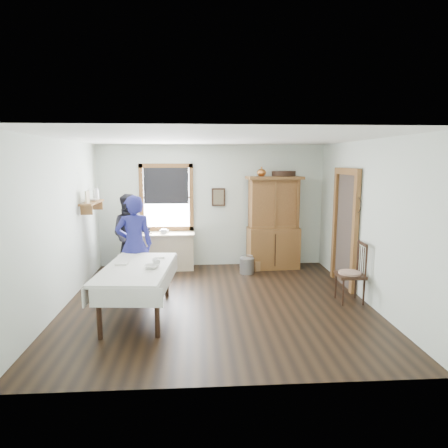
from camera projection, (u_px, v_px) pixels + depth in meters
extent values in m
cube|color=black|center=(217.00, 303.00, 6.68)|extent=(5.00, 5.00, 0.01)
cube|color=white|center=(217.00, 139.00, 6.25)|extent=(5.00, 5.00, 0.01)
cube|color=silver|center=(212.00, 206.00, 8.93)|extent=(5.00, 0.01, 2.70)
cube|color=silver|center=(229.00, 262.00, 4.00)|extent=(5.00, 0.01, 2.70)
cube|color=silver|center=(59.00, 225.00, 6.30)|extent=(0.01, 5.00, 2.70)
cube|color=silver|center=(367.00, 222.00, 6.63)|extent=(0.01, 5.00, 2.70)
cube|color=white|center=(167.00, 197.00, 8.82)|extent=(1.00, 0.02, 1.30)
cube|color=brown|center=(166.00, 166.00, 8.68)|extent=(1.18, 0.06, 0.09)
cube|color=brown|center=(167.00, 228.00, 8.90)|extent=(1.18, 0.06, 0.09)
cube|color=brown|center=(142.00, 198.00, 8.76)|extent=(0.09, 0.06, 1.48)
cube|color=brown|center=(191.00, 197.00, 8.83)|extent=(0.09, 0.06, 1.48)
cube|color=black|center=(166.00, 186.00, 8.73)|extent=(0.98, 0.03, 0.79)
cube|color=#41362E|center=(346.00, 231.00, 7.51)|extent=(0.03, 0.90, 2.10)
cube|color=brown|center=(355.00, 236.00, 7.01)|extent=(0.08, 0.12, 2.10)
cube|color=brown|center=(335.00, 226.00, 8.01)|extent=(0.08, 0.12, 2.10)
cube|color=brown|center=(347.00, 171.00, 7.33)|extent=(0.08, 1.14, 0.12)
cube|color=brown|center=(92.00, 202.00, 7.76)|extent=(0.24, 1.00, 0.04)
cube|color=brown|center=(87.00, 210.00, 7.38)|extent=(0.22, 0.03, 0.18)
cube|color=brown|center=(97.00, 205.00, 8.17)|extent=(0.22, 0.03, 0.18)
cube|color=#C4B088|center=(87.00, 197.00, 7.44)|extent=(0.03, 0.22, 0.24)
cylinder|color=silver|center=(96.00, 194.00, 8.08)|extent=(0.12, 0.12, 0.22)
cube|color=black|center=(219.00, 197.00, 8.87)|extent=(0.30, 0.04, 0.40)
torus|color=black|center=(358.00, 198.00, 6.86)|extent=(0.01, 0.27, 0.27)
cube|color=#C4B088|center=(162.00, 251.00, 8.71)|extent=(1.41, 0.55, 0.80)
cube|color=brown|center=(273.00, 223.00, 8.72)|extent=(1.22, 0.65, 2.02)
cube|color=white|center=(137.00, 291.00, 6.11)|extent=(1.15, 1.98, 0.76)
cube|color=black|center=(350.00, 272.00, 6.66)|extent=(0.49, 0.49, 1.03)
cube|color=#93969A|center=(247.00, 266.00, 8.41)|extent=(0.32, 0.32, 0.33)
cube|color=#9B6E46|center=(260.00, 265.00, 8.71)|extent=(0.43, 0.36, 0.21)
imported|color=navy|center=(135.00, 248.00, 7.05)|extent=(0.67, 0.52, 1.64)
imported|color=black|center=(131.00, 238.00, 8.23)|extent=(0.78, 0.61, 1.56)
imported|color=silver|center=(156.00, 263.00, 6.10)|extent=(0.13, 0.13, 0.09)
imported|color=silver|center=(155.00, 262.00, 6.18)|extent=(0.11, 0.11, 0.09)
imported|color=silver|center=(151.00, 266.00, 5.96)|extent=(0.26, 0.26, 0.06)
imported|color=#6B5F47|center=(143.00, 233.00, 8.55)|extent=(0.22, 0.25, 0.02)
imported|color=silver|center=(164.00, 231.00, 8.66)|extent=(0.25, 0.25, 0.06)
imported|color=silver|center=(92.00, 200.00, 7.80)|extent=(0.22, 0.22, 0.05)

